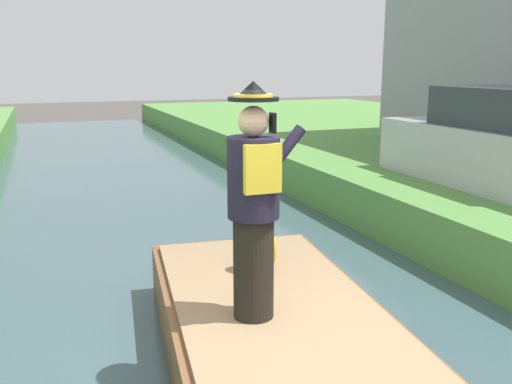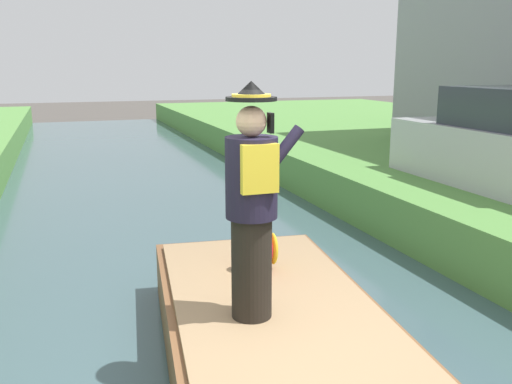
# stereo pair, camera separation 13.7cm
# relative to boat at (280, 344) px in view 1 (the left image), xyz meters

# --- Properties ---
(boat) EXTENTS (2.28, 4.38, 0.61)m
(boat) POSITION_rel_boat_xyz_m (0.00, 0.00, 0.00)
(boat) COLOR brown
(boat) RESTS_ON canal_water
(person_pirate) EXTENTS (0.61, 0.42, 1.85)m
(person_pirate) POSITION_rel_boat_xyz_m (-0.24, -0.03, 1.23)
(person_pirate) COLOR black
(person_pirate) RESTS_ON boat
(parrot_plush) EXTENTS (0.36, 0.34, 0.57)m
(parrot_plush) POSITION_rel_boat_xyz_m (0.16, 0.92, 0.55)
(parrot_plush) COLOR red
(parrot_plush) RESTS_ON boat
(parked_car_silver) EXTENTS (1.71, 4.01, 1.50)m
(parked_car_silver) POSITION_rel_boat_xyz_m (4.87, 2.66, 1.08)
(parked_car_silver) COLOR #B7B7BC
(parked_car_silver) RESTS_ON grass_bank_far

